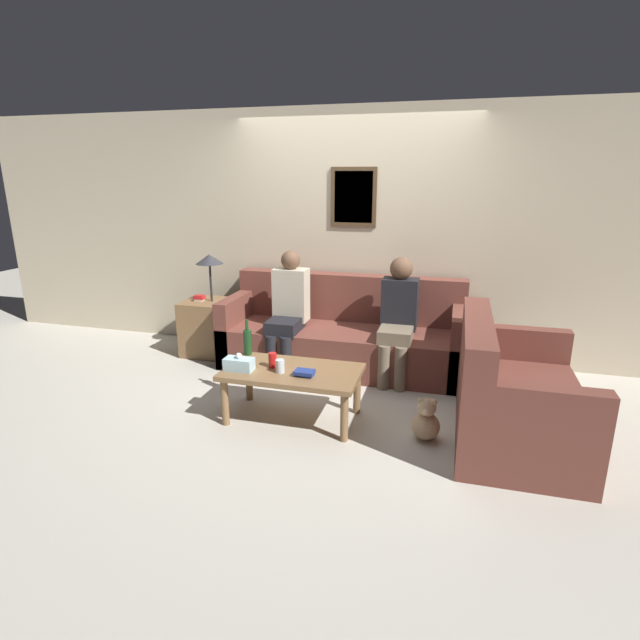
% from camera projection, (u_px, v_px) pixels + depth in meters
% --- Properties ---
extents(ground_plane, '(16.00, 16.00, 0.00)m').
position_uv_depth(ground_plane, '(330.00, 384.00, 4.76)').
color(ground_plane, beige).
extents(wall_back, '(9.00, 0.08, 2.60)m').
position_uv_depth(wall_back, '(354.00, 235.00, 5.30)').
color(wall_back, beige).
rests_on(wall_back, ground_plane).
extents(couch_main, '(2.43, 0.87, 0.91)m').
position_uv_depth(couch_main, '(343.00, 336.00, 5.16)').
color(couch_main, brown).
rests_on(couch_main, ground_plane).
extents(couch_side, '(0.87, 1.40, 0.91)m').
position_uv_depth(couch_side, '(511.00, 399.00, 3.71)').
color(couch_side, brown).
rests_on(couch_side, ground_plane).
extents(coffee_table, '(1.09, 0.60, 0.43)m').
position_uv_depth(coffee_table, '(292.00, 376.00, 3.99)').
color(coffee_table, olive).
rests_on(coffee_table, ground_plane).
extents(side_table_with_lamp, '(0.50, 0.50, 1.11)m').
position_uv_depth(side_table_with_lamp, '(209.00, 323.00, 5.50)').
color(side_table_with_lamp, olive).
rests_on(side_table_with_lamp, ground_plane).
extents(wine_bottle, '(0.07, 0.07, 0.31)m').
position_uv_depth(wine_bottle, '(247.00, 341.00, 4.28)').
color(wine_bottle, '#19421E').
rests_on(wine_bottle, coffee_table).
extents(drinking_glass, '(0.07, 0.07, 0.11)m').
position_uv_depth(drinking_glass, '(280.00, 366.00, 3.90)').
color(drinking_glass, silver).
rests_on(drinking_glass, coffee_table).
extents(book_stack, '(0.15, 0.11, 0.04)m').
position_uv_depth(book_stack, '(304.00, 373.00, 3.85)').
color(book_stack, navy).
rests_on(book_stack, coffee_table).
extents(soda_can, '(0.07, 0.07, 0.12)m').
position_uv_depth(soda_can, '(273.00, 360.00, 4.01)').
color(soda_can, red).
rests_on(soda_can, coffee_table).
extents(tissue_box, '(0.23, 0.12, 0.15)m').
position_uv_depth(tissue_box, '(239.00, 364.00, 3.95)').
color(tissue_box, silver).
rests_on(tissue_box, coffee_table).
extents(person_left, '(0.34, 0.57, 1.20)m').
position_uv_depth(person_left, '(288.00, 307.00, 5.02)').
color(person_left, black).
rests_on(person_left, ground_plane).
extents(person_right, '(0.34, 0.58, 1.18)m').
position_uv_depth(person_right, '(398.00, 314.00, 4.75)').
color(person_right, '#756651').
rests_on(person_right, ground_plane).
extents(teddy_bear, '(0.21, 0.21, 0.33)m').
position_uv_depth(teddy_bear, '(426.00, 421.00, 3.73)').
color(teddy_bear, tan).
rests_on(teddy_bear, ground_plane).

